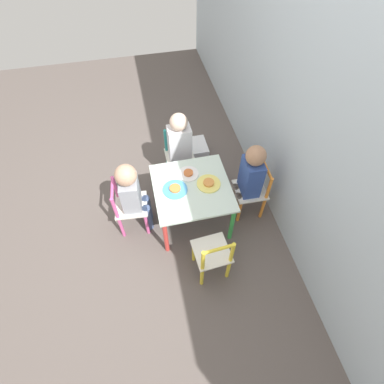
{
  "coord_description": "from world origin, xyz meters",
  "views": [
    {
      "loc": [
        1.45,
        -0.32,
        2.3
      ],
      "look_at": [
        0.0,
        0.0,
        0.38
      ],
      "focal_mm": 28.0,
      "sensor_mm": 36.0,
      "label": 1
    }
  ],
  "objects_px": {
    "child_back": "(249,177)",
    "plate_left": "(188,174)",
    "storage_bin": "(198,150)",
    "chair_teal": "(179,156)",
    "child_left": "(180,145)",
    "kids_table": "(192,192)",
    "plate_front": "(175,189)",
    "chair_orange": "(252,191)",
    "chair_yellow": "(213,255)",
    "chair_pink": "(129,207)",
    "plate_back": "(209,183)",
    "child_front": "(133,192)"
  },
  "relations": [
    {
      "from": "chair_teal",
      "to": "child_front",
      "type": "bearing_deg",
      "value": -133.84
    },
    {
      "from": "chair_teal",
      "to": "plate_left",
      "type": "xyz_separation_m",
      "value": [
        0.39,
        0.01,
        0.19
      ]
    },
    {
      "from": "chair_teal",
      "to": "storage_bin",
      "type": "relative_size",
      "value": 2.03
    },
    {
      "from": "storage_bin",
      "to": "child_left",
      "type": "bearing_deg",
      "value": -39.02
    },
    {
      "from": "chair_pink",
      "to": "child_back",
      "type": "height_order",
      "value": "child_back"
    },
    {
      "from": "child_left",
      "to": "kids_table",
      "type": "bearing_deg",
      "value": -90.0
    },
    {
      "from": "child_front",
      "to": "kids_table",
      "type": "bearing_deg",
      "value": -90.0
    },
    {
      "from": "chair_teal",
      "to": "plate_front",
      "type": "relative_size",
      "value": 2.73
    },
    {
      "from": "chair_orange",
      "to": "child_back",
      "type": "height_order",
      "value": "child_back"
    },
    {
      "from": "child_back",
      "to": "plate_left",
      "type": "distance_m",
      "value": 0.49
    },
    {
      "from": "chair_orange",
      "to": "plate_left",
      "type": "relative_size",
      "value": 3.16
    },
    {
      "from": "chair_teal",
      "to": "chair_pink",
      "type": "relative_size",
      "value": 1.0
    },
    {
      "from": "child_left",
      "to": "plate_left",
      "type": "height_order",
      "value": "child_left"
    },
    {
      "from": "child_back",
      "to": "child_left",
      "type": "xyz_separation_m",
      "value": [
        -0.48,
        -0.47,
        -0.0
      ]
    },
    {
      "from": "chair_yellow",
      "to": "plate_front",
      "type": "distance_m",
      "value": 0.59
    },
    {
      "from": "plate_front",
      "to": "plate_left",
      "type": "bearing_deg",
      "value": 135.0
    },
    {
      "from": "child_back",
      "to": "plate_left",
      "type": "relative_size",
      "value": 4.62
    },
    {
      "from": "chair_orange",
      "to": "child_left",
      "type": "distance_m",
      "value": 0.75
    },
    {
      "from": "plate_back",
      "to": "storage_bin",
      "type": "xyz_separation_m",
      "value": [
        -0.76,
        0.09,
        -0.37
      ]
    },
    {
      "from": "chair_yellow",
      "to": "child_left",
      "type": "distance_m",
      "value": 1.02
    },
    {
      "from": "chair_orange",
      "to": "chair_yellow",
      "type": "xyz_separation_m",
      "value": [
        0.51,
        -0.49,
        0.0
      ]
    },
    {
      "from": "chair_teal",
      "to": "plate_back",
      "type": "bearing_deg",
      "value": -75.55
    },
    {
      "from": "chair_pink",
      "to": "chair_teal",
      "type": "bearing_deg",
      "value": -42.3
    },
    {
      "from": "storage_bin",
      "to": "chair_orange",
      "type": "bearing_deg",
      "value": 21.22
    },
    {
      "from": "chair_pink",
      "to": "plate_back",
      "type": "bearing_deg",
      "value": -89.02
    },
    {
      "from": "child_left",
      "to": "plate_front",
      "type": "bearing_deg",
      "value": -106.32
    },
    {
      "from": "chair_yellow",
      "to": "plate_left",
      "type": "height_order",
      "value": "chair_yellow"
    },
    {
      "from": "kids_table",
      "to": "plate_back",
      "type": "height_order",
      "value": "plate_back"
    },
    {
      "from": "plate_left",
      "to": "storage_bin",
      "type": "relative_size",
      "value": 0.64
    },
    {
      "from": "chair_pink",
      "to": "chair_yellow",
      "type": "relative_size",
      "value": 1.0
    },
    {
      "from": "chair_orange",
      "to": "child_front",
      "type": "distance_m",
      "value": 1.01
    },
    {
      "from": "kids_table",
      "to": "child_front",
      "type": "relative_size",
      "value": 0.82
    },
    {
      "from": "child_back",
      "to": "plate_left",
      "type": "height_order",
      "value": "child_back"
    },
    {
      "from": "plate_back",
      "to": "plate_left",
      "type": "distance_m",
      "value": 0.19
    },
    {
      "from": "child_left",
      "to": "child_front",
      "type": "xyz_separation_m",
      "value": [
        0.43,
        -0.46,
        -0.01
      ]
    },
    {
      "from": "kids_table",
      "to": "plate_front",
      "type": "relative_size",
      "value": 3.13
    },
    {
      "from": "chair_yellow",
      "to": "storage_bin",
      "type": "relative_size",
      "value": 2.03
    },
    {
      "from": "chair_pink",
      "to": "plate_front",
      "type": "height_order",
      "value": "chair_pink"
    },
    {
      "from": "kids_table",
      "to": "chair_orange",
      "type": "relative_size",
      "value": 1.14
    },
    {
      "from": "chair_yellow",
      "to": "chair_orange",
      "type": "bearing_deg",
      "value": -138.02
    },
    {
      "from": "plate_left",
      "to": "plate_front",
      "type": "height_order",
      "value": "same"
    },
    {
      "from": "chair_orange",
      "to": "chair_pink",
      "type": "bearing_deg",
      "value": -91.47
    },
    {
      "from": "chair_yellow",
      "to": "child_left",
      "type": "height_order",
      "value": "child_left"
    },
    {
      "from": "chair_teal",
      "to": "plate_back",
      "type": "distance_m",
      "value": 0.58
    },
    {
      "from": "child_back",
      "to": "child_left",
      "type": "height_order",
      "value": "same"
    },
    {
      "from": "child_back",
      "to": "plate_back",
      "type": "distance_m",
      "value": 0.33
    },
    {
      "from": "chair_orange",
      "to": "chair_teal",
      "type": "relative_size",
      "value": 1.0
    },
    {
      "from": "child_back",
      "to": "chair_orange",
      "type": "bearing_deg",
      "value": 90.0
    },
    {
      "from": "plate_back",
      "to": "plate_front",
      "type": "distance_m",
      "value": 0.27
    },
    {
      "from": "kids_table",
      "to": "plate_front",
      "type": "distance_m",
      "value": 0.15
    }
  ]
}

